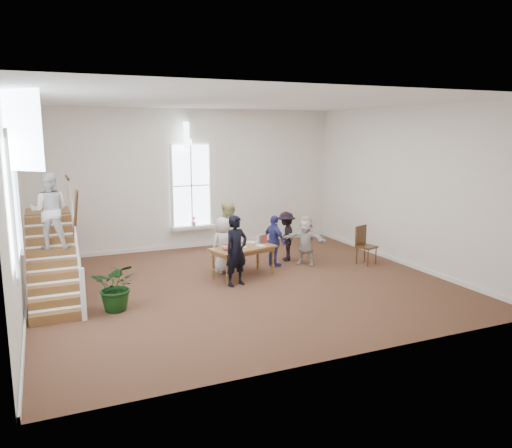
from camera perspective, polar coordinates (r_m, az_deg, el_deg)
name	(u,v)px	position (r m, az deg, el deg)	size (l,w,h in m)	color
ground	(243,284)	(12.64, -1.54, -6.91)	(10.00, 10.00, 0.00)	#4C2B1D
room_shell	(193,236)	(16.57, -7.22, -1.32)	(10.49, 10.00, 10.00)	silver
staircase	(51,229)	(12.14, -22.37, -0.57)	(1.10, 4.10, 2.92)	brown
library_table	(243,250)	(13.14, -1.51, -3.01)	(1.86, 1.26, 0.85)	brown
police_officer	(236,251)	(12.35, -2.27, -3.06)	(0.65, 0.42, 1.77)	black
elderly_woman	(223,245)	(13.56, -3.78, -2.39)	(0.74, 0.48, 1.52)	beige
person_yellow	(227,234)	(14.08, -3.32, -1.17)	(0.91, 0.71, 1.87)	#D0C882
woman_cluster_a	(274,241)	(14.11, 2.11, -1.96)	(0.86, 0.36, 1.47)	navy
woman_cluster_b	(286,236)	(14.76, 3.46, -1.41)	(0.95, 0.54, 1.47)	black
woman_cluster_c	(306,240)	(14.34, 5.70, -1.88)	(1.32, 0.42, 1.43)	beige
floor_plant	(117,286)	(11.14, -15.60, -6.83)	(0.97, 0.84, 1.08)	black
side_chair	(364,242)	(14.74, 12.24, -2.07)	(0.61, 0.61, 1.11)	#3B2110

